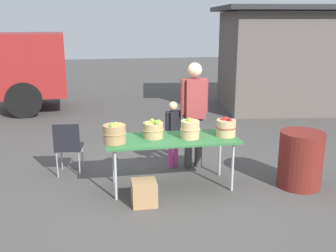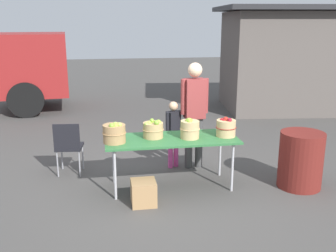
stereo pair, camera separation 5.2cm
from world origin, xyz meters
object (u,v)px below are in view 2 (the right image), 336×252
(child_customer, at_px, (173,129))
(folding_chair, at_px, (68,144))
(market_table, at_px, (171,141))
(trash_barrel, at_px, (301,160))
(apple_basket_red_0, at_px, (226,127))
(vendor_adult, at_px, (194,107))
(apple_basket_green_1, at_px, (153,129))
(apple_basket_green_0, at_px, (114,133))
(produce_crate, at_px, (144,193))
(apple_basket_green_2, at_px, (190,129))

(child_customer, height_order, folding_chair, child_customer)
(market_table, height_order, trash_barrel, trash_barrel)
(apple_basket_red_0, height_order, vendor_adult, vendor_adult)
(apple_basket_green_1, distance_m, trash_barrel, 2.20)
(apple_basket_green_0, xyz_separation_m, folding_chair, (-0.70, 0.81, -0.38))
(produce_crate, bearing_deg, folding_chair, 130.21)
(folding_chair, height_order, trash_barrel, folding_chair)
(apple_basket_green_0, bearing_deg, apple_basket_red_0, 1.46)
(apple_basket_green_0, xyz_separation_m, apple_basket_green_1, (0.56, 0.14, -0.01))
(market_table, bearing_deg, folding_chair, 154.15)
(child_customer, bearing_deg, folding_chair, -24.68)
(vendor_adult, xyz_separation_m, child_customer, (-0.34, 0.05, -0.37))
(vendor_adult, bearing_deg, apple_basket_red_0, 106.89)
(folding_chair, distance_m, trash_barrel, 3.54)
(apple_basket_green_0, distance_m, apple_basket_red_0, 1.61)
(market_table, height_order, folding_chair, folding_chair)
(apple_basket_green_1, relative_size, vendor_adult, 0.18)
(apple_basket_green_2, relative_size, vendor_adult, 0.17)
(produce_crate, bearing_deg, apple_basket_green_2, 32.61)
(apple_basket_green_2, height_order, apple_basket_red_0, apple_basket_green_2)
(folding_chair, relative_size, produce_crate, 2.62)
(market_table, relative_size, apple_basket_green_2, 6.24)
(child_customer, bearing_deg, produce_crate, 37.37)
(vendor_adult, bearing_deg, apple_basket_green_0, 26.96)
(apple_basket_green_2, xyz_separation_m, child_customer, (-0.09, 0.82, -0.23))
(apple_basket_green_2, height_order, child_customer, child_customer)
(apple_basket_green_2, bearing_deg, apple_basket_green_1, 167.63)
(market_table, xyz_separation_m, vendor_adult, (0.51, 0.73, 0.32))
(apple_basket_red_0, bearing_deg, market_table, 177.82)
(apple_basket_green_2, bearing_deg, vendor_adult, 72.21)
(apple_basket_green_2, height_order, folding_chair, apple_basket_green_2)
(vendor_adult, xyz_separation_m, folding_chair, (-2.02, 0.01, -0.52))
(market_table, relative_size, apple_basket_green_1, 6.15)
(market_table, height_order, vendor_adult, vendor_adult)
(market_table, bearing_deg, vendor_adult, 55.20)
(apple_basket_green_2, xyz_separation_m, produce_crate, (-0.73, -0.46, -0.72))
(apple_basket_red_0, relative_size, folding_chair, 0.35)
(folding_chair, bearing_deg, trash_barrel, 169.01)
(apple_basket_green_0, distance_m, apple_basket_green_1, 0.58)
(apple_basket_green_1, distance_m, vendor_adult, 1.02)
(trash_barrel, bearing_deg, apple_basket_green_2, 170.49)
(folding_chair, bearing_deg, vendor_adult, -173.98)
(apple_basket_red_0, distance_m, vendor_adult, 0.83)
(apple_basket_red_0, relative_size, produce_crate, 0.92)
(market_table, bearing_deg, apple_basket_green_1, 164.42)
(apple_basket_red_0, relative_size, vendor_adult, 0.17)
(apple_basket_green_1, height_order, child_customer, child_customer)
(trash_barrel, xyz_separation_m, produce_crate, (-2.33, -0.19, -0.25))
(apple_basket_green_1, height_order, apple_basket_red_0, apple_basket_red_0)
(apple_basket_green_0, height_order, vendor_adult, vendor_adult)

